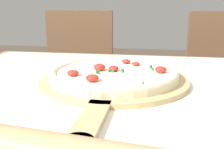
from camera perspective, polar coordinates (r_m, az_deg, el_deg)
The scene contains 5 objects.
dining_table at distance 0.72m, azimuth 3.76°, elevation -11.48°, with size 1.21×0.98×0.72m.
towel_cloth at distance 0.68m, azimuth 3.91°, elevation -3.49°, with size 1.13×0.90×0.00m.
pizza_peel at distance 0.72m, azimuth 0.16°, elevation -1.59°, with size 0.39×0.56×0.01m.
pizza at distance 0.73m, azimuth 0.37°, elevation 0.21°, with size 0.34×0.34×0.04m.
chair_left at distance 1.59m, azimuth -7.08°, elevation -0.91°, with size 0.42×0.42×0.89m.
Camera 1 is at (0.06, -0.64, 0.94)m, focal length 45.00 mm.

